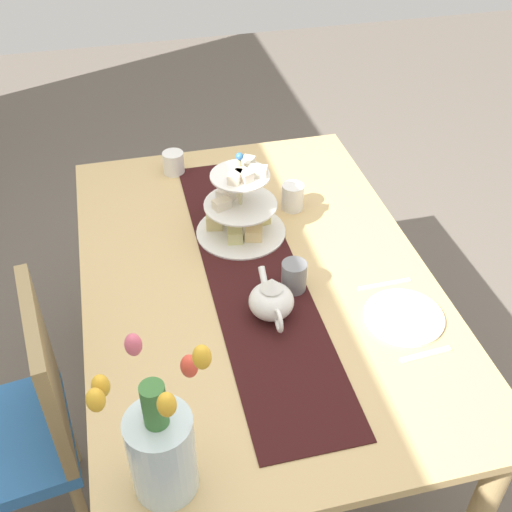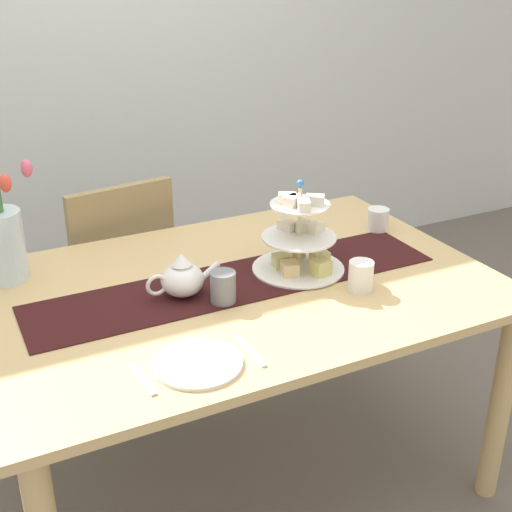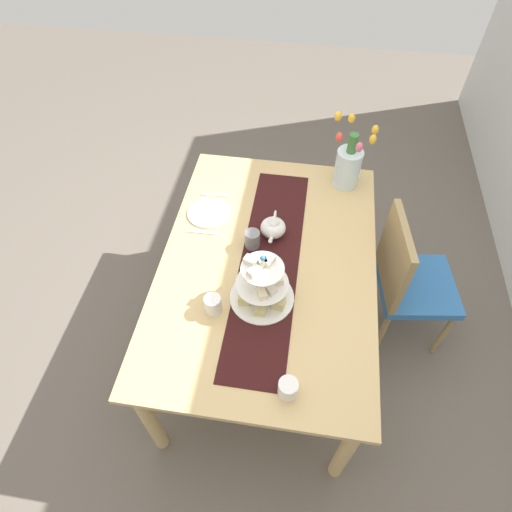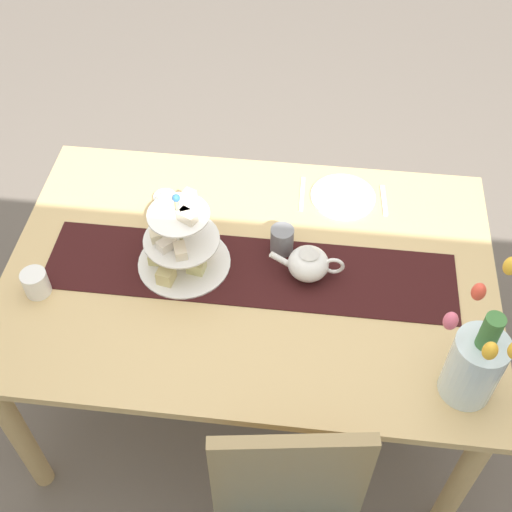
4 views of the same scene
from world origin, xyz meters
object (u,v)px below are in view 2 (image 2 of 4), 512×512
object	(u,v)px
chair_left	(115,274)
knife_left	(249,350)
tulip_vase	(0,237)
mug_grey	(223,287)
fork_left	(142,379)
mug_white_text	(361,276)
teapot	(182,278)
cream_jug	(378,220)
dining_table	(239,311)
tiered_cake_stand	(300,243)
dinner_plate_left	(198,363)

from	to	relation	value
chair_left	knife_left	world-z (taller)	chair_left
chair_left	tulip_vase	world-z (taller)	tulip_vase
mug_grey	knife_left	bearing A→B (deg)	-100.14
fork_left	knife_left	bearing A→B (deg)	0.00
tulip_vase	mug_white_text	world-z (taller)	tulip_vase
teapot	cream_jug	bearing A→B (deg)	11.20
dining_table	mug_grey	size ratio (longest dim) A/B	16.60
mug_grey	fork_left	bearing A→B (deg)	-141.04
fork_left	cream_jug	bearing A→B (deg)	26.25
fork_left	mug_grey	size ratio (longest dim) A/B	1.58
chair_left	tulip_vase	bearing A→B (deg)	-138.14
tiered_cake_stand	tulip_vase	distance (m)	0.94
mug_grey	chair_left	bearing A→B (deg)	97.15
mug_white_text	tiered_cake_stand	bearing A→B (deg)	114.32
fork_left	chair_left	bearing A→B (deg)	78.37
fork_left	knife_left	world-z (taller)	same
teapot	fork_left	xyz separation A→B (m)	(-0.25, -0.37, -0.06)
teapot	cream_jug	xyz separation A→B (m)	(0.83, 0.16, -0.02)
cream_jug	mug_grey	bearing A→B (deg)	-160.77
dining_table	tiered_cake_stand	world-z (taller)	tiered_cake_stand
cream_jug	tiered_cake_stand	bearing A→B (deg)	-159.04
knife_left	tulip_vase	bearing A→B (deg)	124.54
tulip_vase	mug_white_text	distance (m)	1.12
knife_left	cream_jug	bearing A→B (deg)	34.00
tiered_cake_stand	cream_jug	xyz separation A→B (m)	(0.43, 0.16, -0.05)
chair_left	mug_white_text	bearing A→B (deg)	-61.99
tiered_cake_stand	cream_jug	size ratio (longest dim) A/B	3.58
fork_left	teapot	bearing A→B (deg)	56.13
chair_left	mug_white_text	size ratio (longest dim) A/B	9.58
chair_left	tiered_cake_stand	world-z (taller)	tiered_cake_stand
tulip_vase	mug_grey	size ratio (longest dim) A/B	4.72
teapot	knife_left	xyz separation A→B (m)	(0.04, -0.37, -0.06)
dinner_plate_left	mug_grey	bearing A→B (deg)	54.71
mug_grey	dinner_plate_left	bearing A→B (deg)	-125.29
dinner_plate_left	mug_grey	xyz separation A→B (m)	(0.19, 0.27, 0.05)
cream_jug	mug_white_text	bearing A→B (deg)	-131.79
dining_table	knife_left	xyz separation A→B (m)	(-0.14, -0.37, 0.10)
fork_left	knife_left	distance (m)	0.29
dining_table	chair_left	xyz separation A→B (m)	(-0.20, 0.76, -0.16)
tiered_cake_stand	tulip_vase	xyz separation A→B (m)	(-0.86, 0.36, 0.05)
chair_left	teapot	distance (m)	0.82
dining_table	knife_left	distance (m)	0.41
dining_table	tulip_vase	size ratio (longest dim) A/B	3.52
fork_left	mug_white_text	size ratio (longest dim) A/B	1.58
tiered_cake_stand	mug_white_text	bearing A→B (deg)	-65.68
teapot	mug_grey	world-z (taller)	teapot
dinner_plate_left	knife_left	size ratio (longest dim) A/B	1.35
teapot	tulip_vase	size ratio (longest dim) A/B	0.53
knife_left	mug_grey	size ratio (longest dim) A/B	1.79
fork_left	mug_white_text	bearing A→B (deg)	12.10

